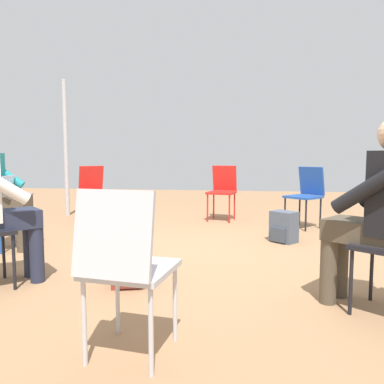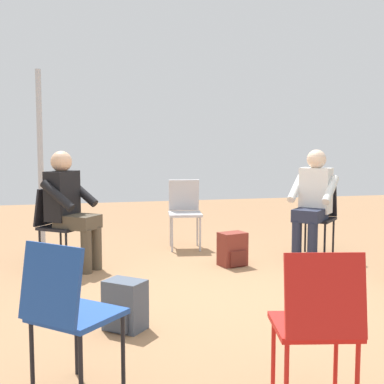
{
  "view_description": "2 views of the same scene",
  "coord_description": "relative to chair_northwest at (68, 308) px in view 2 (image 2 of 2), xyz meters",
  "views": [
    {
      "loc": [
        3.82,
        0.51,
        1.0
      ],
      "look_at": [
        -0.18,
        -0.06,
        0.61
      ],
      "focal_mm": 35.0,
      "sensor_mm": 36.0,
      "label": 1
    },
    {
      "loc": [
        -4.33,
        1.33,
        1.38
      ],
      "look_at": [
        -0.2,
        0.38,
        0.95
      ],
      "focal_mm": 50.0,
      "sensor_mm": 36.0,
      "label": 2
    }
  ],
  "objects": [
    {
      "name": "person_in_white",
      "position": [
        2.79,
        -2.72,
        0.2
      ],
      "size": [
        0.63,
        0.63,
        1.24
      ],
      "rotation": [
        0.0,
        0.0,
        0.81
      ],
      "color": "#23283D",
      "rests_on": "ground"
    },
    {
      "name": "backpack_near_laptop_user",
      "position": [
        2.64,
        -1.72,
        -0.34
      ],
      "size": [
        0.29,
        0.32,
        0.36
      ],
      "rotation": [
        0.0,
        0.0,
        5.0
      ],
      "color": "maroon",
      "rests_on": "ground"
    },
    {
      "name": "person_in_black",
      "position": [
        2.87,
        -0.02,
        0.2
      ],
      "size": [
        0.63,
        0.63,
        1.24
      ],
      "rotation": [
        0.0,
        0.0,
        2.48
      ],
      "color": "#4C4233",
      "rests_on": "ground"
    },
    {
      "name": "chair_northeast",
      "position": [
        2.97,
        0.11,
        0.0
      ],
      "size": [
        0.58,
        0.58,
        0.85
      ],
      "rotation": [
        0.0,
        0.0,
        2.48
      ],
      "color": "black",
      "rests_on": "ground"
    },
    {
      "name": "backpack_by_empty_chair",
      "position": [
        0.96,
        -0.39,
        -0.34
      ],
      "size": [
        0.33,
        0.34,
        0.36
      ],
      "rotation": [
        0.0,
        0.0,
        4.0
      ],
      "color": "#475160",
      "rests_on": "ground"
    },
    {
      "name": "ground_plane",
      "position": [
        1.54,
        -1.36,
        -0.5
      ],
      "size": [
        14.0,
        14.0,
        0.0
      ],
      "primitive_type": "plane",
      "color": "#99704C"
    },
    {
      "name": "chair_southeast",
      "position": [
        2.91,
        -2.84,
        0.0
      ],
      "size": [
        0.59,
        0.58,
        0.85
      ],
      "rotation": [
        0.0,
        0.0,
        0.81
      ],
      "color": "black",
      "rests_on": "ground"
    },
    {
      "name": "tent_pole_near",
      "position": [
        4.2,
        0.33,
        0.62
      ],
      "size": [
        0.07,
        0.07,
        2.22
      ],
      "primitive_type": "cylinder",
      "color": "#B2B2B7",
      "rests_on": "ground"
    },
    {
      "name": "chair_northwest",
      "position": [
        0.0,
        0.0,
        0.0
      ],
      "size": [
        0.59,
        0.58,
        0.85
      ],
      "rotation": [
        0.0,
        0.0,
        -2.33
      ],
      "color": "#1E4799",
      "rests_on": "ground"
    },
    {
      "name": "chair_east",
      "position": [
        3.67,
        -1.42,
        0.0
      ],
      "size": [
        0.49,
        0.45,
        0.85
      ],
      "rotation": [
        0.0,
        0.0,
        1.43
      ],
      "color": "#B7B7BC",
      "rests_on": "ground"
    },
    {
      "name": "chair_west",
      "position": [
        -0.46,
        -1.19,
        0.0
      ],
      "size": [
        0.5,
        0.47,
        0.85
      ],
      "rotation": [
        0.0,
        0.0,
        -1.77
      ],
      "color": "red",
      "rests_on": "ground"
    }
  ]
}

